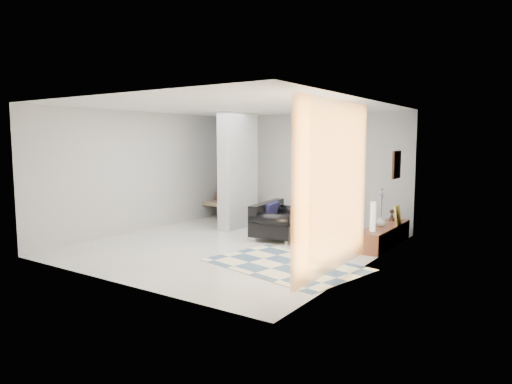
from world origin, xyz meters
The scene contains 17 objects.
floor centered at (0.00, 0.00, 0.00)m, with size 6.00×6.00×0.00m, color silver.
ceiling centered at (0.00, 0.00, 2.80)m, with size 6.00×6.00×0.00m, color white.
wall_back centered at (0.00, 3.00, 1.40)m, with size 6.00×6.00×0.00m, color #B3B5B7.
wall_front centered at (0.00, -3.00, 1.40)m, with size 6.00×6.00×0.00m, color #B3B5B7.
wall_left centered at (-2.75, 0.00, 1.40)m, with size 6.00×6.00×0.00m, color #B3B5B7.
wall_right centered at (2.75, 0.00, 1.40)m, with size 6.00×6.00×0.00m, color #B3B5B7.
partition_column centered at (-1.10, 1.60, 1.40)m, with size 0.35×1.20×2.80m, color #B7BBBF.
hallway_door centered at (-2.10, 2.96, 1.02)m, with size 0.85×0.06×2.04m, color white.
curtain centered at (2.67, -1.15, 1.45)m, with size 2.55×2.55×0.00m, color #FFA243.
wall_art centered at (2.72, 1.70, 1.65)m, with size 0.04×0.45×0.55m, color #3C1E10.
media_console centered at (2.52, 1.70, 0.20)m, with size 0.45×2.06×0.80m.
loveseat centered at (0.32, 1.19, 0.36)m, with size 1.13×1.68×0.76m.
daybed centered at (-1.93, 2.62, 0.41)m, with size 1.85×0.82×0.77m.
area_rug centered at (1.60, -0.74, 0.01)m, with size 2.59×1.73×0.01m, color beige.
cylinder_lamp centered at (2.50, 1.03, 0.68)m, with size 0.10×0.10×0.57m, color white.
bronze_figurine centered at (2.47, 2.31, 0.53)m, with size 0.13×0.13×0.25m, color #321F16, non-canonical shape.
vase centered at (2.47, 1.62, 0.50)m, with size 0.20×0.20×0.21m, color silver.
Camera 1 is at (5.43, -7.37, 2.13)m, focal length 32.00 mm.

